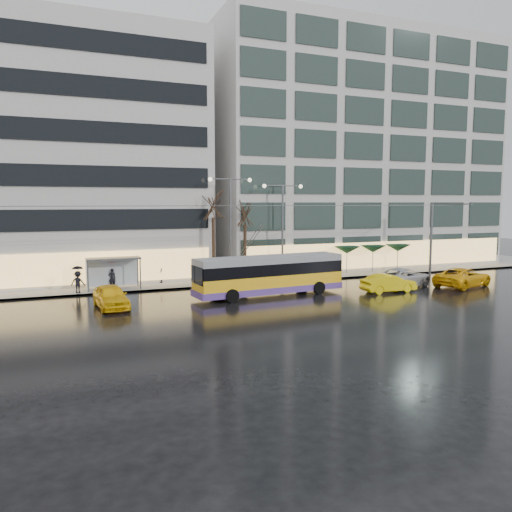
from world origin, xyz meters
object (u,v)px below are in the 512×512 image
trolleybus (270,276)px  taxi_a (111,296)px  bus_shelter (108,266)px  street_lamp_near (230,215)px

trolleybus → taxi_a: 11.70m
trolleybus → bus_shelter: 13.04m
street_lamp_near → taxi_a: street_lamp_near is taller
street_lamp_near → taxi_a: (-10.90, -7.09, -5.20)m
bus_shelter → trolleybus: bearing=-31.1°
trolleybus → bus_shelter: trolleybus is taller
taxi_a → bus_shelter: bearing=80.1°
street_lamp_near → bus_shelter: bearing=-179.4°
trolleybus → street_lamp_near: bearing=96.5°
bus_shelter → taxi_a: bearing=-94.3°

